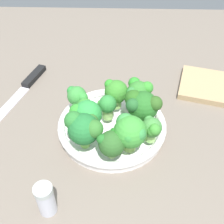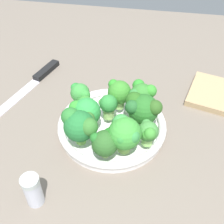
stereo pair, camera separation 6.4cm
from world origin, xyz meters
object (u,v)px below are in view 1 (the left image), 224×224
Objects in this scene: broccoli_floret_1 at (84,128)px; broccoli_floret_4 at (77,96)px; broccoli_floret_2 at (138,91)px; broccoli_floret_3 at (117,92)px; broccoli_floret_7 at (112,143)px; broccoli_floret_9 at (86,114)px; knife at (25,87)px; cutting_board at (224,89)px; broccoli_floret_6 at (152,128)px; pepper_shaker at (46,199)px; broccoli_floret_5 at (142,105)px; broccoli_floret_0 at (107,104)px; bowl at (112,126)px; broccoli_floret_8 at (130,132)px.

broccoli_floret_1 is 11.22cm from broccoli_floret_4.
broccoli_floret_3 is at bearing 2.98° from broccoli_floret_2.
broccoli_floret_9 is at bearing -51.46° from broccoli_floret_7.
knife is (24.42, -24.49, -6.28)cm from broccoli_floret_7.
broccoli_floret_7 is 39.05cm from cutting_board.
broccoli_floret_6 is 0.82× the size of pepper_shaker.
broccoli_floret_9 is at bearing 13.42° from broccoli_floret_5.
broccoli_floret_6 is (-9.39, 7.06, -0.00)cm from broccoli_floret_0.
broccoli_floret_2 is 0.93× the size of broccoli_floret_9.
broccoli_floret_7 is at bearing 96.72° from broccoli_floret_0.
broccoli_floret_1 reaches higher than bowl.
broccoli_floret_4 is 15.06cm from broccoli_floret_5.
broccoli_floret_8 is at bearing 41.70° from cutting_board.
bowl is 8.01cm from broccoli_floret_3.
broccoli_floret_4 is at bearing -57.73° from broccoli_floret_7.
broccoli_floret_0 is at bearing -59.19° from bowl.
broccoli_floret_5 is at bearing -122.19° from broccoli_floret_7.
broccoli_floret_1 is at bearing 62.80° from broccoli_floret_3.
broccoli_floret_1 is 13.83cm from broccoli_floret_3.
cutting_board is at bearing -153.00° from broccoli_floret_9.
cutting_board is at bearing -152.32° from bowl.
broccoli_floret_9 is at bearing -29.46° from broccoli_floret_8.
broccoli_floret_6 is at bearing 151.03° from broccoli_floret_4.
broccoli_floret_8 is 1.13× the size of pepper_shaker.
knife is at bearing -32.01° from broccoli_floret_6.
bowl is at bearing 27.68° from cutting_board.
broccoli_floret_8 reaches higher than broccoli_floret_3.
knife is (32.49, -20.31, -6.14)cm from broccoli_floret_6.
broccoli_floret_8 is 36.69cm from knife.
pepper_shaker is at bearing 72.35° from broccoli_floret_9.
broccoli_floret_2 is 32.30cm from knife.
broccoli_floret_2 is at bearing -83.22° from broccoli_floret_5.
broccoli_floret_5 is at bearing 170.36° from broccoli_floret_0.
broccoli_floret_1 is at bearing 48.10° from broccoli_floret_2.
broccoli_floret_5 is (-14.67, 3.35, 0.60)cm from broccoli_floret_4.
broccoli_floret_1 is at bearing 32.18° from broccoli_floret_5.
pepper_shaker is (19.43, 14.99, -3.01)cm from broccoli_floret_6.
broccoli_floret_3 reaches higher than broccoli_floret_0.
broccoli_floret_6 is at bearing 102.48° from broccoli_floret_2.
broccoli_floret_6 is (-13.65, -1.69, -1.49)cm from broccoli_floret_1.
broccoli_floret_1 is 1.39× the size of broccoli_floret_6.
broccoli_floret_4 is at bearing 9.17° from broccoli_floret_3.
broccoli_floret_5 is (-0.60, 5.08, 0.20)cm from broccoli_floret_2.
pepper_shaker is (5.78, 13.30, -4.50)cm from broccoli_floret_1.
broccoli_floret_0 is 7.38cm from broccoli_floret_4.
cutting_board is 54.32cm from pepper_shaker.
broccoli_floret_2 is at bearing -172.99° from broccoli_floret_4.
broccoli_floret_9 is at bearing 50.19° from broccoli_floret_3.
broccoli_floret_2 is 0.96× the size of pepper_shaker.
pepper_shaker is at bearing 56.61° from broccoli_floret_2.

